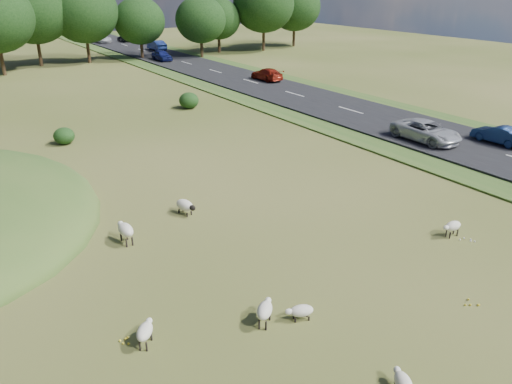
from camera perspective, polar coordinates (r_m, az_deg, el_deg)
ground at (r=38.25m, az=-16.10°, el=5.83°), size 160.00×160.00×0.00m
road at (r=55.60m, az=0.54°, el=12.10°), size 8.00×150.00×0.25m
treeline at (r=71.30m, az=-27.22°, el=17.38°), size 96.28×14.66×11.70m
shrubs at (r=42.73m, az=-21.63°, el=7.84°), size 24.97×9.68×1.45m
sheep_0 at (r=24.98m, az=-8.09°, el=-1.53°), size 0.82×1.37×0.76m
sheep_1 at (r=16.81m, az=-12.58°, el=-15.25°), size 0.93×1.03×0.77m
sheep_2 at (r=24.31m, az=21.55°, el=-3.65°), size 1.05×0.51×0.75m
sheep_3 at (r=15.59m, az=16.45°, el=-20.12°), size 0.78×1.06×0.59m
sheep_4 at (r=17.61m, az=5.13°, el=-13.38°), size 1.04×0.72×0.58m
sheep_5 at (r=22.74m, az=-14.71°, el=-4.20°), size 0.59×1.31×0.95m
sheep_6 at (r=17.25m, az=1.02°, el=-13.32°), size 1.08×1.02×0.82m
car_0 at (r=84.59m, az=-11.27°, el=16.12°), size 1.61×4.61×1.52m
car_1 at (r=57.81m, az=1.24°, el=13.31°), size 1.85×4.54×1.32m
car_2 at (r=38.78m, az=26.03°, el=5.93°), size 1.29×3.70×1.22m
car_3 at (r=37.35m, az=18.87°, el=6.62°), size 2.35×5.10×1.42m
car_4 at (r=97.92m, az=-17.17°, el=16.42°), size 2.21×4.80×1.33m
car_5 at (r=98.00m, az=-14.75°, el=16.66°), size 1.76×4.34×1.26m
car_6 at (r=73.52m, az=-10.71°, el=15.11°), size 1.68×4.18×1.42m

